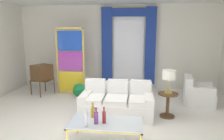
% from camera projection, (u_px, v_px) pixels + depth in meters
% --- Properties ---
extents(ground_plane, '(16.00, 16.00, 0.00)m').
position_uv_depth(ground_plane, '(104.00, 121.00, 4.83)').
color(ground_plane, white).
extents(wall_rear, '(8.00, 0.12, 3.00)m').
position_uv_depth(wall_rear, '(117.00, 47.00, 7.54)').
color(wall_rear, white).
rests_on(wall_rear, ground).
extents(curtained_window, '(2.00, 0.17, 2.70)m').
position_uv_depth(curtained_window, '(128.00, 41.00, 7.29)').
color(curtained_window, white).
rests_on(curtained_window, ground).
extents(couch_white_long, '(1.76, 0.92, 0.86)m').
position_uv_depth(couch_white_long, '(117.00, 103.00, 5.18)').
color(couch_white_long, white).
rests_on(couch_white_long, ground).
extents(coffee_table, '(1.36, 0.67, 0.41)m').
position_uv_depth(coffee_table, '(106.00, 124.00, 3.82)').
color(coffee_table, silver).
rests_on(coffee_table, ground).
extents(bottle_blue_decanter, '(0.08, 0.08, 0.31)m').
position_uv_depth(bottle_blue_decanter, '(93.00, 111.00, 4.02)').
color(bottle_blue_decanter, gold).
rests_on(bottle_blue_decanter, coffee_table).
extents(bottle_crystal_tall, '(0.06, 0.06, 0.35)m').
position_uv_depth(bottle_crystal_tall, '(86.00, 119.00, 3.61)').
color(bottle_crystal_tall, silver).
rests_on(bottle_crystal_tall, coffee_table).
extents(bottle_amber_squat, '(0.06, 0.06, 0.31)m').
position_uv_depth(bottle_amber_squat, '(104.00, 117.00, 3.76)').
color(bottle_amber_squat, maroon).
rests_on(bottle_amber_squat, coffee_table).
extents(bottle_ruby_flask, '(0.08, 0.08, 0.31)m').
position_uv_depth(bottle_ruby_flask, '(96.00, 117.00, 3.73)').
color(bottle_ruby_flask, '#753384').
rests_on(bottle_ruby_flask, coffee_table).
extents(vintage_tv, '(0.72, 0.75, 1.35)m').
position_uv_depth(vintage_tv, '(42.00, 73.00, 6.77)').
color(vintage_tv, brown).
rests_on(vintage_tv, ground).
extents(armchair_white, '(0.94, 0.93, 0.80)m').
position_uv_depth(armchair_white, '(197.00, 94.00, 5.93)').
color(armchair_white, white).
rests_on(armchair_white, ground).
extents(stained_glass_divider, '(0.95, 0.05, 2.20)m').
position_uv_depth(stained_glass_divider, '(70.00, 62.00, 6.81)').
color(stained_glass_divider, gold).
rests_on(stained_glass_divider, ground).
extents(peacock_figurine, '(0.44, 0.60, 0.50)m').
position_uv_depth(peacock_figurine, '(78.00, 91.00, 6.54)').
color(peacock_figurine, beige).
rests_on(peacock_figurine, ground).
extents(round_side_table, '(0.48, 0.48, 0.59)m').
position_uv_depth(round_side_table, '(168.00, 103.00, 5.02)').
color(round_side_table, brown).
rests_on(round_side_table, ground).
extents(table_lamp_brass, '(0.32, 0.32, 0.57)m').
position_uv_depth(table_lamp_brass, '(169.00, 76.00, 4.89)').
color(table_lamp_brass, '#B29338').
rests_on(table_lamp_brass, round_side_table).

